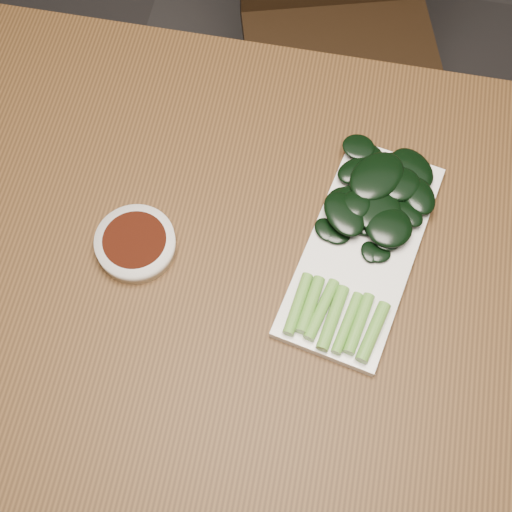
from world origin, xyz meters
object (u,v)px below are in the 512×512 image
object	(u,v)px
table	(273,303)
gai_lan	(371,214)
sauce_bowl	(136,244)
serving_plate	(361,249)
chair_far	(342,28)

from	to	relation	value
table	gai_lan	distance (m)	0.19
sauce_bowl	serving_plate	xyz separation A→B (m)	(0.30, 0.05, -0.01)
chair_far	gai_lan	xyz separation A→B (m)	(0.09, -0.58, 0.29)
table	sauce_bowl	xyz separation A→B (m)	(-0.19, 0.02, 0.09)
chair_far	sauce_bowl	bearing A→B (deg)	-124.12
sauce_bowl	gai_lan	distance (m)	0.32
sauce_bowl	gai_lan	bearing A→B (deg)	17.78
serving_plate	chair_far	bearing A→B (deg)	97.69
chair_far	table	bearing A→B (deg)	-108.44
serving_plate	gai_lan	size ratio (longest dim) A/B	1.02
table	sauce_bowl	world-z (taller)	sauce_bowl
sauce_bowl	gai_lan	world-z (taller)	gai_lan
chair_far	serving_plate	world-z (taller)	chair_far
sauce_bowl	serving_plate	size ratio (longest dim) A/B	0.32
table	chair_far	distance (m)	0.72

